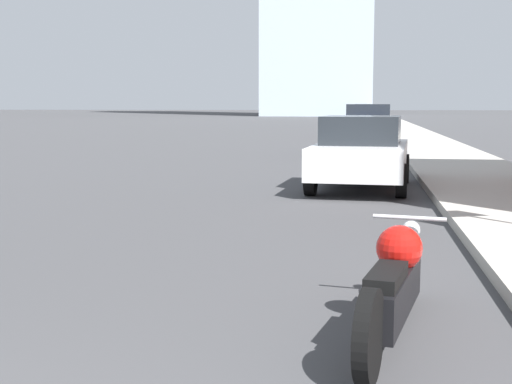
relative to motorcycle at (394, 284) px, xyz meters
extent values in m
cube|color=#B2ADA3|center=(2.43, 36.10, -0.32)|extent=(2.82, 240.00, 0.15)
cylinder|color=black|center=(0.18, 0.90, -0.09)|extent=(0.22, 0.62, 0.61)
cylinder|color=black|center=(-0.20, -1.01, -0.09)|extent=(0.22, 0.62, 0.61)
cube|color=black|center=(-0.01, -0.06, -0.07)|extent=(0.52, 1.50, 0.32)
sphere|color=red|center=(0.05, 0.23, 0.23)|extent=(0.36, 0.36, 0.36)
cube|color=black|center=(-0.07, -0.37, 0.14)|extent=(0.34, 0.70, 0.10)
sphere|color=silver|center=(0.18, 0.93, 0.25)|extent=(0.16, 0.16, 0.16)
cylinder|color=silver|center=(0.16, 0.79, 0.38)|extent=(0.62, 0.15, 0.04)
cube|color=silver|center=(-0.26, 9.42, 0.23)|extent=(2.11, 4.27, 0.61)
cube|color=#23282D|center=(-0.26, 9.42, 0.82)|extent=(1.68, 2.10, 0.57)
cylinder|color=black|center=(-1.01, 10.77, -0.07)|extent=(0.25, 0.66, 0.65)
cylinder|color=black|center=(0.69, 10.64, -0.07)|extent=(0.25, 0.66, 0.65)
cylinder|color=black|center=(-1.21, 8.21, -0.07)|extent=(0.25, 0.66, 0.65)
cylinder|color=black|center=(0.49, 8.07, -0.07)|extent=(0.25, 0.66, 0.65)
cube|color=#1E3899|center=(-0.02, 19.70, 0.26)|extent=(1.85, 4.32, 0.68)
cube|color=#23282D|center=(-0.02, 19.70, 0.97)|extent=(1.51, 2.10, 0.75)
cylinder|color=black|center=(-0.78, 21.05, -0.08)|extent=(0.22, 0.63, 0.62)
cylinder|color=black|center=(0.83, 20.99, -0.08)|extent=(0.22, 0.63, 0.62)
cylinder|color=black|center=(-0.87, 18.40, -0.08)|extent=(0.22, 0.63, 0.62)
cylinder|color=black|center=(0.74, 18.35, -0.08)|extent=(0.22, 0.63, 0.62)
cube|color=red|center=(-0.01, 32.61, 0.28)|extent=(1.84, 4.57, 0.65)
cube|color=#23282D|center=(-0.01, 32.61, 0.95)|extent=(1.53, 2.21, 0.68)
cylinder|color=black|center=(-0.87, 34.00, -0.04)|extent=(0.22, 0.71, 0.70)
cylinder|color=black|center=(0.79, 34.04, -0.04)|extent=(0.22, 0.71, 0.70)
cylinder|color=black|center=(-0.81, 31.19, -0.04)|extent=(0.22, 0.71, 0.70)
cylinder|color=black|center=(0.85, 31.23, -0.04)|extent=(0.22, 0.71, 0.70)
cube|color=#BCBCC1|center=(-0.33, 45.30, 0.31)|extent=(2.09, 4.53, 0.75)
cube|color=#23282D|center=(-0.33, 45.30, 1.00)|extent=(1.67, 2.22, 0.63)
cylinder|color=black|center=(-1.27, 46.61, -0.07)|extent=(0.24, 0.67, 0.66)
cylinder|color=black|center=(0.44, 46.72, -0.07)|extent=(0.24, 0.67, 0.66)
cylinder|color=black|center=(-1.10, 43.87, -0.07)|extent=(0.24, 0.67, 0.66)
cylinder|color=black|center=(0.62, 43.98, -0.07)|extent=(0.24, 0.67, 0.66)
cube|color=#1E6B33|center=(-0.13, 56.27, 0.30)|extent=(1.72, 4.43, 0.78)
cube|color=#23282D|center=(-0.13, 56.27, 1.01)|extent=(1.43, 2.14, 0.65)
cylinder|color=black|center=(-0.94, 57.62, -0.09)|extent=(0.21, 0.61, 0.60)
cylinder|color=black|center=(0.62, 57.65, -0.09)|extent=(0.21, 0.61, 0.60)
cylinder|color=black|center=(-0.89, 54.90, -0.09)|extent=(0.21, 0.61, 0.60)
cylinder|color=black|center=(0.67, 54.92, -0.09)|extent=(0.21, 0.61, 0.60)
camera|label=1|loc=(-0.27, -5.36, 1.35)|focal=50.00mm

